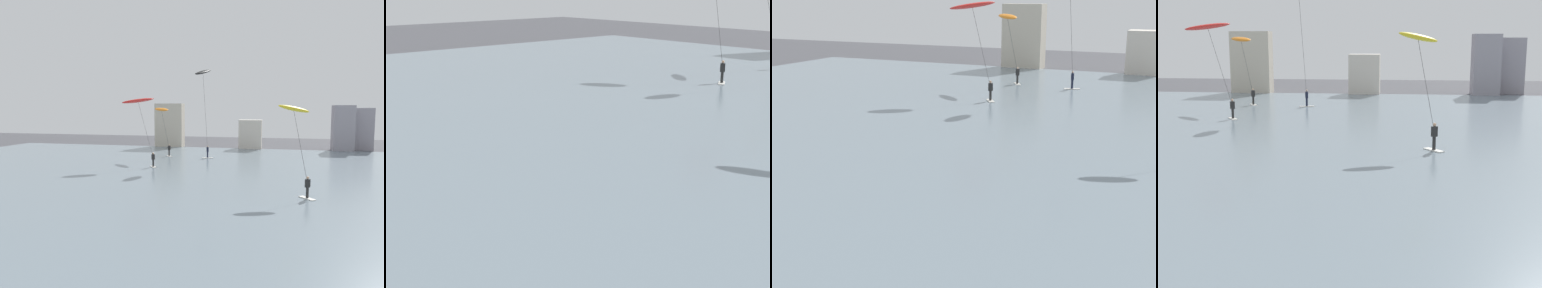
{
  "view_description": "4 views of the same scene",
  "coord_description": "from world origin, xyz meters",
  "views": [
    {
      "loc": [
        3.51,
        -1.84,
        6.74
      ],
      "look_at": [
        -1.11,
        17.66,
        4.71
      ],
      "focal_mm": 33.95,
      "sensor_mm": 36.0,
      "label": 1
    },
    {
      "loc": [
        13.01,
        2.24,
        7.05
      ],
      "look_at": [
        0.96,
        12.87,
        2.41
      ],
      "focal_mm": 52.58,
      "sensor_mm": 36.0,
      "label": 2
    },
    {
      "loc": [
        6.05,
        -3.56,
        8.27
      ],
      "look_at": [
        -1.63,
        13.09,
        3.23
      ],
      "focal_mm": 50.51,
      "sensor_mm": 36.0,
      "label": 3
    },
    {
      "loc": [
        3.92,
        -5.21,
        6.56
      ],
      "look_at": [
        1.82,
        15.21,
        2.44
      ],
      "focal_mm": 49.31,
      "sensor_mm": 36.0,
      "label": 4
    }
  ],
  "objects": [
    {
      "name": "kitesurfer_red",
      "position": [
        -12.13,
        37.66,
        7.06
      ],
      "size": [
        4.8,
        4.01,
        7.93
      ],
      "color": "silver",
      "rests_on": "water_bay"
    },
    {
      "name": "water_bay",
      "position": [
        0.0,
        31.12,
        0.05
      ],
      "size": [
        84.0,
        52.0,
        0.1
      ],
      "primitive_type": "cube",
      "color": "slate",
      "rests_on": "ground"
    },
    {
      "name": "kitesurfer_orange",
      "position": [
        -11.19,
        43.39,
        5.93
      ],
      "size": [
        3.0,
        4.25,
        6.71
      ],
      "color": "silver",
      "rests_on": "water_bay"
    }
  ]
}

